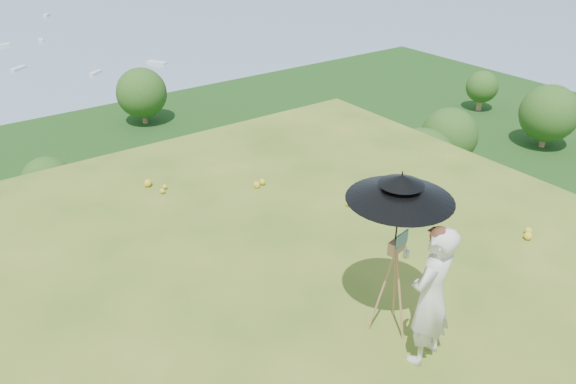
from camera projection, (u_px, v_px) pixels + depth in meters
ground at (270, 351)px, 6.93m from camera, size 14.00×14.00×0.00m
forest_slope at (34, 368)px, 45.59m from camera, size 140.00×56.00×22.00m
wildflowers at (258, 336)px, 7.08m from camera, size 10.00×10.50×0.12m
painter at (431, 296)px, 6.43m from camera, size 0.74×0.57×1.83m
field_easel at (393, 282)px, 6.96m from camera, size 0.67×0.67×1.48m
sun_umbrella at (398, 211)px, 6.52m from camera, size 1.42×1.42×1.03m
painter_cap at (441, 232)px, 6.02m from camera, size 0.24×0.28×0.10m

